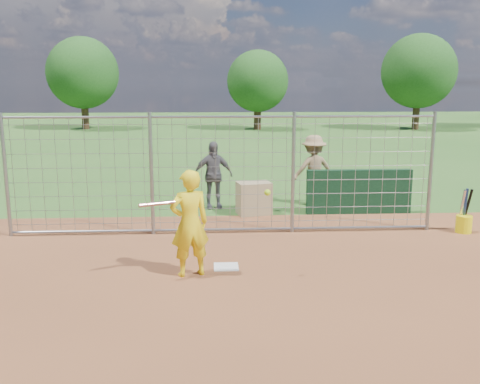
{
  "coord_description": "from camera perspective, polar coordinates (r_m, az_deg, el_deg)",
  "views": [
    {
      "loc": [
        -0.24,
        -9.15,
        3.19
      ],
      "look_at": [
        0.3,
        0.8,
        1.15
      ],
      "focal_mm": 40.0,
      "sensor_mm": 36.0,
      "label": 1
    }
  ],
  "objects": [
    {
      "name": "bystander_c",
      "position": [
        14.28,
        7.83,
        2.34
      ],
      "size": [
        1.3,
        0.89,
        1.85
      ],
      "primitive_type": "imported",
      "rotation": [
        0.0,
        0.0,
        3.32
      ],
      "color": "#987953",
      "rests_on": "ground"
    },
    {
      "name": "infield_dirt",
      "position": [
        6.94,
        -0.79,
        -15.79
      ],
      "size": [
        18.0,
        18.0,
        0.0
      ],
      "primitive_type": "plane",
      "color": "brown",
      "rests_on": "ground"
    },
    {
      "name": "tree_line",
      "position": [
        37.44,
        2.08,
        12.37
      ],
      "size": [
        44.66,
        6.72,
        6.48
      ],
      "color": "#3F2B19",
      "rests_on": "ground"
    },
    {
      "name": "bucket_with_bats",
      "position": [
        12.55,
        22.77,
        -2.92
      ],
      "size": [
        0.34,
        0.38,
        0.98
      ],
      "color": "#FFF10D",
      "rests_on": "ground"
    },
    {
      "name": "equipment_in_play",
      "position": [
        8.64,
        -5.41,
        -0.9
      ],
      "size": [
        2.11,
        0.41,
        0.25
      ],
      "color": "silver",
      "rests_on": "ground"
    },
    {
      "name": "equipment_bin",
      "position": [
        13.16,
        1.49,
        -0.67
      ],
      "size": [
        0.9,
        0.71,
        0.8
      ],
      "primitive_type": "cube",
      "rotation": [
        0.0,
        0.0,
        0.21
      ],
      "color": "tan",
      "rests_on": "ground"
    },
    {
      "name": "dugout_wall",
      "position": [
        13.53,
        12.56,
        0.03
      ],
      "size": [
        2.6,
        0.2,
        1.1
      ],
      "primitive_type": "cube",
      "color": "#11381E",
      "rests_on": "ground"
    },
    {
      "name": "backstop_fence",
      "position": [
        11.32,
        -1.85,
        1.74
      ],
      "size": [
        9.08,
        0.08,
        2.6
      ],
      "color": "gray",
      "rests_on": "ground"
    },
    {
      "name": "batter",
      "position": [
        8.91,
        -5.4,
        -3.35
      ],
      "size": [
        0.76,
        0.62,
        1.81
      ],
      "primitive_type": "imported",
      "rotation": [
        0.0,
        0.0,
        3.46
      ],
      "color": "yellow",
      "rests_on": "ground"
    },
    {
      "name": "home_plate",
      "position": [
        9.51,
        -1.49,
        -7.98
      ],
      "size": [
        0.43,
        0.43,
        0.02
      ],
      "primitive_type": "cube",
      "color": "silver",
      "rests_on": "ground"
    },
    {
      "name": "ground",
      "position": [
        9.7,
        -1.53,
        -7.64
      ],
      "size": [
        100.0,
        100.0,
        0.0
      ],
      "primitive_type": "plane",
      "color": "#2D591E",
      "rests_on": "ground"
    },
    {
      "name": "bystander_b",
      "position": [
        13.75,
        -2.91,
        1.83
      ],
      "size": [
        1.07,
        0.58,
        1.74
      ],
      "primitive_type": "imported",
      "rotation": [
        0.0,
        0.0,
        0.16
      ],
      "color": "#555459",
      "rests_on": "ground"
    }
  ]
}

